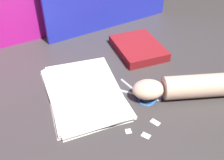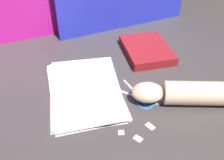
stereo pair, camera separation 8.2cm
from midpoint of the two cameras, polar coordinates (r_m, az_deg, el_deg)
The scene contains 9 objects.
ground_plane at distance 0.85m, azimuth -4.42°, elevation -3.87°, with size 6.00×6.00×0.00m, color #3D3838.
paper_stack at distance 0.86m, azimuth -8.83°, elevation -2.73°, with size 0.24×0.35×0.02m.
book_closed at distance 1.06m, azimuth 3.51°, elevation 6.92°, with size 0.17×0.22×0.03m.
scissors at distance 0.85m, azimuth 3.86°, elevation -3.40°, with size 0.14×0.16×0.01m.
hand_forearm at distance 0.85m, azimuth 13.74°, elevation -1.53°, with size 0.35×0.16×0.07m.
paper_scrap_near at distance 0.74m, azimuth 0.39°, elevation -11.22°, with size 0.02×0.02×0.00m.
paper_scrap_mid at distance 0.74m, azimuth 4.20°, elevation -12.11°, with size 0.03×0.03×0.00m.
paper_scrap_far at distance 0.85m, azimuth 7.60°, elevation -3.95°, with size 0.03×0.03×0.00m.
paper_scrap_side at distance 0.77m, azimuth 6.39°, elevation -9.26°, with size 0.03×0.03×0.00m.
Camera 1 is at (-0.19, -0.60, 0.57)m, focal length 42.00 mm.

